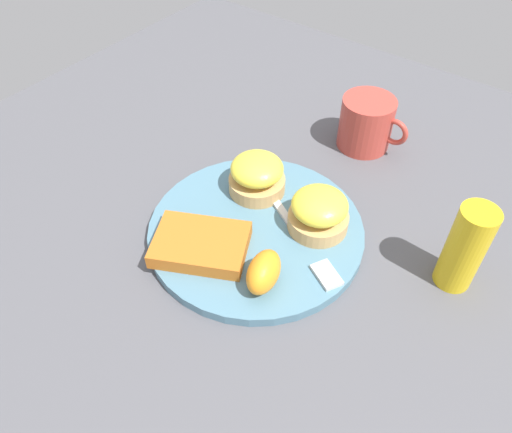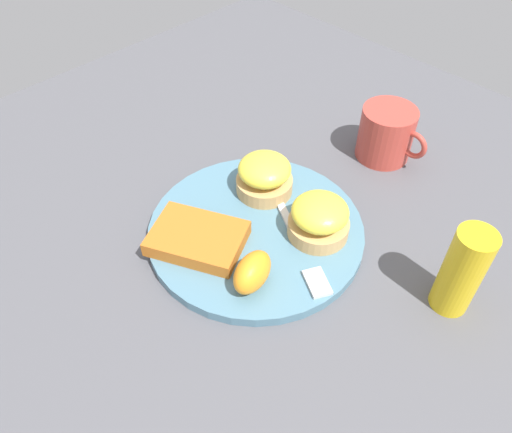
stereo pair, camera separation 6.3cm
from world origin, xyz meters
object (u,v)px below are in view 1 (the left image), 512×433
(orange_wedge, at_px, (264,272))
(fork, at_px, (301,238))
(sandwich_benedict_left, at_px, (319,212))
(cup, at_px, (367,123))
(condiment_bottle, at_px, (465,248))
(hashbrown_patty, at_px, (201,244))
(sandwich_benedict_right, at_px, (257,175))

(orange_wedge, relative_size, fork, 0.33)
(sandwich_benedict_left, height_order, cup, cup)
(condiment_bottle, bearing_deg, fork, -159.19)
(hashbrown_patty, xyz_separation_m, fork, (0.09, 0.09, -0.01))
(sandwich_benedict_left, distance_m, cup, 0.21)
(sandwich_benedict_left, bearing_deg, sandwich_benedict_right, 175.16)
(hashbrown_patty, relative_size, cup, 1.05)
(hashbrown_patty, distance_m, fork, 0.13)
(sandwich_benedict_right, relative_size, hashbrown_patty, 0.68)
(sandwich_benedict_right, distance_m, fork, 0.11)
(cup, bearing_deg, fork, -80.83)
(fork, bearing_deg, hashbrown_patty, -135.64)
(hashbrown_patty, distance_m, condiment_bottle, 0.31)
(fork, distance_m, condiment_bottle, 0.19)
(hashbrown_patty, relative_size, fork, 0.64)
(sandwich_benedict_left, xyz_separation_m, cup, (-0.04, 0.21, -0.00))
(sandwich_benedict_left, distance_m, hashbrown_patty, 0.15)
(condiment_bottle, bearing_deg, orange_wedge, -139.02)
(sandwich_benedict_left, relative_size, hashbrown_patty, 0.68)
(sandwich_benedict_left, bearing_deg, cup, 101.63)
(hashbrown_patty, relative_size, orange_wedge, 1.91)
(orange_wedge, xyz_separation_m, condiment_bottle, (0.17, 0.15, 0.02))
(sandwich_benedict_left, relative_size, fork, 0.44)
(sandwich_benedict_right, xyz_separation_m, orange_wedge, (0.10, -0.12, -0.00))
(hashbrown_patty, xyz_separation_m, condiment_bottle, (0.27, 0.16, 0.03))
(sandwich_benedict_left, xyz_separation_m, sandwich_benedict_right, (-0.10, 0.01, 0.00))
(orange_wedge, bearing_deg, cup, 97.20)
(sandwich_benedict_right, height_order, fork, sandwich_benedict_right)
(sandwich_benedict_left, relative_size, orange_wedge, 1.30)
(cup, relative_size, condiment_bottle, 0.93)
(sandwich_benedict_right, distance_m, orange_wedge, 0.16)
(orange_wedge, relative_size, condiment_bottle, 0.51)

